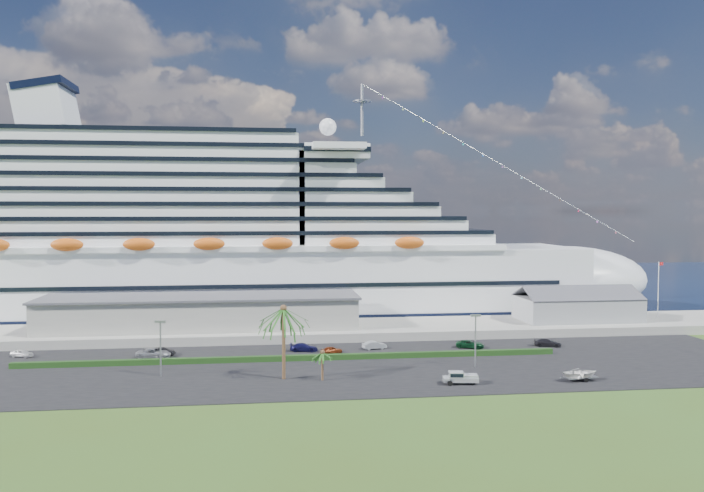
{
  "coord_description": "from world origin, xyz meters",
  "views": [
    {
      "loc": [
        -12.61,
        -95.01,
        24.49
      ],
      "look_at": [
        3.32,
        30.0,
        18.1
      ],
      "focal_mm": 35.0,
      "sensor_mm": 36.0,
      "label": 1
    }
  ],
  "objects": [
    {
      "name": "boat_trailer",
      "position": [
        32.35,
        -2.57,
        1.24
      ],
      "size": [
        6.08,
        4.45,
        1.69
      ],
      "color": "gray",
      "rests_on": "asphalt_lot"
    },
    {
      "name": "parked_car_3",
      "position": [
        -6.01,
        23.28,
        0.82
      ],
      "size": [
        5.12,
        2.8,
        1.41
      ],
      "primitive_type": "imported",
      "rotation": [
        0.0,
        0.0,
        1.39
      ],
      "color": "#141344",
      "rests_on": "asphalt_lot"
    },
    {
      "name": "parked_car_5",
      "position": [
        6.51,
        23.68,
        0.82
      ],
      "size": [
        4.48,
        2.39,
        1.4
      ],
      "primitive_type": "imported",
      "rotation": [
        0.0,
        0.0,
        1.79
      ],
      "color": "#A9ACB0",
      "rests_on": "asphalt_lot"
    },
    {
      "name": "parked_car_0",
      "position": [
        -53.07,
        24.53,
        0.78
      ],
      "size": [
        4.15,
        2.91,
        1.31
      ],
      "primitive_type": "imported",
      "rotation": [
        0.0,
        0.0,
        1.18
      ],
      "color": "silver",
      "rests_on": "asphalt_lot"
    },
    {
      "name": "parked_car_7",
      "position": [
        37.87,
        22.1,
        0.82
      ],
      "size": [
        5.17,
        3.59,
        1.39
      ],
      "primitive_type": "imported",
      "rotation": [
        0.0,
        0.0,
        1.19
      ],
      "color": "black",
      "rests_on": "asphalt_lot"
    },
    {
      "name": "parked_car_2",
      "position": [
        -31.1,
        21.11,
        0.9
      ],
      "size": [
        5.78,
        2.94,
        1.56
      ],
      "primitive_type": "imported",
      "rotation": [
        0.0,
        0.0,
        1.51
      ],
      "color": "#97999F",
      "rests_on": "asphalt_lot"
    },
    {
      "name": "hedge",
      "position": [
        -8.0,
        16.0,
        0.57
      ],
      "size": [
        88.0,
        1.1,
        0.9
      ],
      "primitive_type": "cube",
      "color": "black",
      "rests_on": "asphalt_lot"
    },
    {
      "name": "terminal_building",
      "position": [
        -25.0,
        40.0,
        5.01
      ],
      "size": [
        61.0,
        15.0,
        6.3
      ],
      "color": "gray",
      "rests_on": "wharf"
    },
    {
      "name": "water",
      "position": [
        0.0,
        130.0,
        0.01
      ],
      "size": [
        420.0,
        160.0,
        0.02
      ],
      "primitive_type": "cube",
      "color": "black",
      "rests_on": "ground"
    },
    {
      "name": "parked_car_4",
      "position": [
        -1.31,
        20.95,
        0.73
      ],
      "size": [
        3.84,
        2.32,
        1.22
      ],
      "primitive_type": "imported",
      "rotation": [
        0.0,
        0.0,
        1.83
      ],
      "color": "maroon",
      "rests_on": "asphalt_lot"
    },
    {
      "name": "port_shed",
      "position": [
        52.0,
        40.0,
        4.4
      ],
      "size": [
        24.0,
        12.31,
        7.37
      ],
      "color": "gray",
      "rests_on": "wharf"
    },
    {
      "name": "pickup_truck",
      "position": [
        14.56,
        -2.12,
        1.09
      ],
      "size": [
        5.21,
        2.52,
        1.76
      ],
      "color": "black",
      "rests_on": "asphalt_lot"
    },
    {
      "name": "ground",
      "position": [
        0.0,
        0.0,
        0.0
      ],
      "size": [
        420.0,
        420.0,
        0.0
      ],
      "primitive_type": "plane",
      "color": "#39511B",
      "rests_on": "ground"
    },
    {
      "name": "cruise_ship",
      "position": [
        -21.53,
        64.0,
        16.69
      ],
      "size": [
        191.0,
        38.0,
        54.0
      ],
      "color": "silver",
      "rests_on": "ground"
    },
    {
      "name": "lamp_post_left",
      "position": [
        -28.0,
        8.0,
        5.34
      ],
      "size": [
        1.6,
        0.35,
        8.27
      ],
      "color": "gray",
      "rests_on": "asphalt_lot"
    },
    {
      "name": "palm_short",
      "position": [
        -4.5,
        2.5,
        3.67
      ],
      "size": [
        3.53,
        3.53,
        4.56
      ],
      "color": "#47301E",
      "rests_on": "ground"
    },
    {
      "name": "wharf",
      "position": [
        0.0,
        40.0,
        0.9
      ],
      "size": [
        240.0,
        20.0,
        1.8
      ],
      "primitive_type": "cube",
      "color": "gray",
      "rests_on": "ground"
    },
    {
      "name": "lamp_post_right",
      "position": [
        20.0,
        8.0,
        5.34
      ],
      "size": [
        1.6,
        0.35,
        8.27
      ],
      "color": "gray",
      "rests_on": "asphalt_lot"
    },
    {
      "name": "asphalt_lot",
      "position": [
        0.0,
        11.0,
        0.06
      ],
      "size": [
        140.0,
        38.0,
        0.12
      ],
      "primitive_type": "cube",
      "color": "black",
      "rests_on": "ground"
    },
    {
      "name": "flagpole",
      "position": [
        70.04,
        40.0,
        8.27
      ],
      "size": [
        1.08,
        0.16,
        12.0
      ],
      "color": "silver",
      "rests_on": "wharf"
    },
    {
      "name": "palm_tall",
      "position": [
        -10.0,
        4.0,
        9.2
      ],
      "size": [
        8.82,
        8.82,
        11.13
      ],
      "color": "#47301E",
      "rests_on": "ground"
    },
    {
      "name": "parked_car_6",
      "position": [
        23.62,
        22.52,
        0.82
      ],
      "size": [
        5.52,
        4.1,
        1.39
      ],
      "primitive_type": "imported",
      "rotation": [
        0.0,
        0.0,
        1.17
      ],
      "color": "#0D371C",
      "rests_on": "asphalt_lot"
    },
    {
      "name": "parked_car_1",
      "position": [
        -29.9,
        22.9,
        0.79
      ],
      "size": [
        4.26,
        2.36,
        1.33
      ],
      "primitive_type": "imported",
      "rotation": [
        0.0,
        0.0,
        1.32
      ],
      "color": "black",
      "rests_on": "asphalt_lot"
    }
  ]
}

